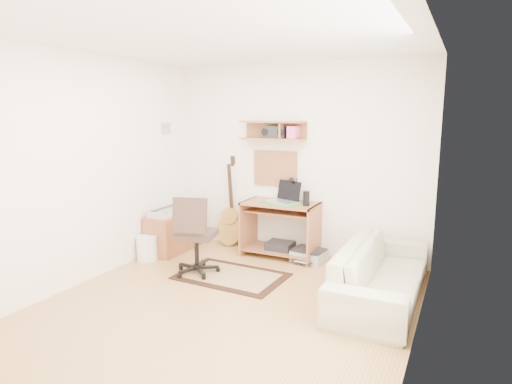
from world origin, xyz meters
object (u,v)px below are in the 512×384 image
at_px(desk, 280,230).
at_px(task_chair, 196,234).
at_px(cabinet, 174,231).
at_px(printer, 309,255).
at_px(sofa, 382,263).

distance_m(desk, task_chair, 1.25).
height_order(task_chair, cabinet, task_chair).
bearing_deg(cabinet, task_chair, -38.97).
height_order(task_chair, printer, task_chair).
distance_m(desk, sofa, 1.70).
relative_size(cabinet, sofa, 0.46).
height_order(desk, sofa, sofa).
height_order(cabinet, sofa, sofa).
distance_m(cabinet, printer, 1.94).
distance_m(printer, sofa, 1.36).
distance_m(task_chair, cabinet, 1.07).
bearing_deg(desk, task_chair, -121.88).
bearing_deg(printer, cabinet, -162.06).
distance_m(desk, cabinet, 1.52).
height_order(desk, printer, desk).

